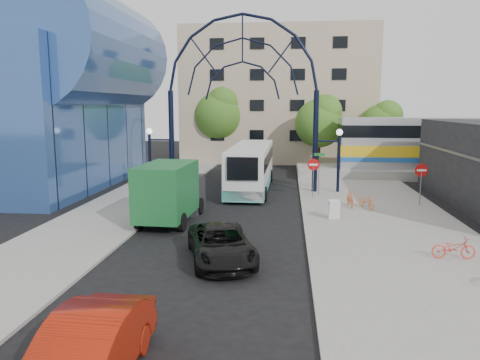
# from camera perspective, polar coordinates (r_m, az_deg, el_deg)

# --- Properties ---
(ground) EXTENTS (120.00, 120.00, 0.00)m
(ground) POSITION_cam_1_polar(r_m,az_deg,el_deg) (19.41, -3.78, -8.92)
(ground) COLOR black
(ground) RESTS_ON ground
(sidewalk_east) EXTENTS (8.00, 56.00, 0.12)m
(sidewalk_east) POSITION_cam_1_polar(r_m,az_deg,el_deg) (23.48, 17.70, -5.99)
(sidewalk_east) COLOR gray
(sidewalk_east) RESTS_ON ground
(plaza_west) EXTENTS (5.00, 50.00, 0.12)m
(plaza_west) POSITION_cam_1_polar(r_m,az_deg,el_deg) (26.71, -15.50, -4.09)
(plaza_west) COLOR gray
(plaza_west) RESTS_ON ground
(gateway_arch) EXTENTS (13.64, 0.44, 12.10)m
(gateway_arch) POSITION_cam_1_polar(r_m,az_deg,el_deg) (32.45, 0.30, 13.61)
(gateway_arch) COLOR black
(gateway_arch) RESTS_ON ground
(stop_sign) EXTENTS (0.80, 0.07, 2.50)m
(stop_sign) POSITION_cam_1_polar(r_m,az_deg,el_deg) (30.50, 8.93, 1.44)
(stop_sign) COLOR slate
(stop_sign) RESTS_ON sidewalk_east
(do_not_enter_sign) EXTENTS (0.76, 0.07, 2.48)m
(do_not_enter_sign) POSITION_cam_1_polar(r_m,az_deg,el_deg) (29.54, 21.23, 0.65)
(do_not_enter_sign) COLOR slate
(do_not_enter_sign) RESTS_ON sidewalk_east
(street_name_sign) EXTENTS (0.70, 0.70, 2.80)m
(street_name_sign) POSITION_cam_1_polar(r_m,az_deg,el_deg) (31.10, 9.62, 1.82)
(street_name_sign) COLOR slate
(street_name_sign) RESTS_ON sidewalk_east
(sandwich_board) EXTENTS (0.55, 0.61, 0.99)m
(sandwich_board) POSITION_cam_1_polar(r_m,az_deg,el_deg) (24.86, 11.42, -3.29)
(sandwich_board) COLOR white
(sandwich_board) RESTS_ON sidewalk_east
(transit_hall) EXTENTS (16.50, 18.00, 14.50)m
(transit_hall) POSITION_cam_1_polar(r_m,az_deg,el_deg) (37.98, -23.52, 9.40)
(transit_hall) COLOR #315598
(transit_hall) RESTS_ON ground
(apartment_block) EXTENTS (20.00, 12.10, 14.00)m
(apartment_block) POSITION_cam_1_polar(r_m,az_deg,el_deg) (53.19, 4.71, 10.14)
(apartment_block) COLOR tan
(apartment_block) RESTS_ON ground
(tree_north_a) EXTENTS (4.48, 4.48, 7.00)m
(tree_north_a) POSITION_cam_1_polar(r_m,az_deg,el_deg) (44.24, 9.80, 7.15)
(tree_north_a) COLOR #382314
(tree_north_a) RESTS_ON ground
(tree_north_b) EXTENTS (5.12, 5.12, 8.00)m
(tree_north_b) POSITION_cam_1_polar(r_m,az_deg,el_deg) (48.64, -2.46, 8.22)
(tree_north_b) COLOR #382314
(tree_north_b) RESTS_ON ground
(tree_north_c) EXTENTS (4.16, 4.16, 6.50)m
(tree_north_c) POSITION_cam_1_polar(r_m,az_deg,el_deg) (47.02, 16.99, 6.60)
(tree_north_c) COLOR #382314
(tree_north_c) RESTS_ON ground
(city_bus) EXTENTS (2.83, 11.57, 3.16)m
(city_bus) POSITION_cam_1_polar(r_m,az_deg,el_deg) (33.56, 1.36, 1.65)
(city_bus) COLOR silver
(city_bus) RESTS_ON ground
(green_truck) EXTENTS (2.63, 6.27, 3.11)m
(green_truck) POSITION_cam_1_polar(r_m,az_deg,el_deg) (24.55, -8.34, -1.43)
(green_truck) COLOR black
(green_truck) RESTS_ON ground
(black_suv) EXTENTS (3.56, 5.38, 1.37)m
(black_suv) POSITION_cam_1_polar(r_m,az_deg,el_deg) (18.24, -2.33, -7.83)
(black_suv) COLOR black
(black_suv) RESTS_ON ground
(red_sedan) EXTENTS (1.72, 4.83, 1.59)m
(red_sedan) POSITION_cam_1_polar(r_m,az_deg,el_deg) (11.09, -18.23, -19.37)
(red_sedan) COLOR #A11C09
(red_sedan) RESTS_ON ground
(bike_near_a) EXTENTS (1.15, 1.69, 0.84)m
(bike_near_a) POSITION_cam_1_polar(r_m,az_deg,el_deg) (28.03, 15.13, -2.45)
(bike_near_a) COLOR orange
(bike_near_a) RESTS_ON sidewalk_east
(bike_near_b) EXTENTS (0.58, 1.62, 0.96)m
(bike_near_b) POSITION_cam_1_polar(r_m,az_deg,el_deg) (28.14, 13.29, -2.22)
(bike_near_b) COLOR #DC582C
(bike_near_b) RESTS_ON sidewalk_east
(bike_far_a) EXTENTS (1.65, 0.59, 0.86)m
(bike_far_a) POSITION_cam_1_polar(r_m,az_deg,el_deg) (20.03, 24.60, -7.52)
(bike_far_a) COLOR #E53D2D
(bike_far_a) RESTS_ON sidewalk_east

